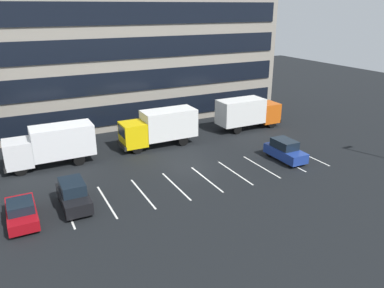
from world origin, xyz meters
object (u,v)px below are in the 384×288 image
object	(u,v)px
box_truck_white	(52,144)
suv_navy	(285,150)
box_truck_orange	(248,112)
suv_black	(73,195)
box_truck_yellow	(160,126)
sedan_maroon	(21,212)

from	to	relation	value
box_truck_white	suv_navy	distance (m)	21.16
box_truck_orange	suv_black	size ratio (longest dim) A/B	1.81
suv_black	suv_navy	bearing A→B (deg)	0.05
box_truck_yellow	suv_black	size ratio (longest dim) A/B	1.84
box_truck_white	box_truck_yellow	size ratio (longest dim) A/B	0.98
suv_navy	box_truck_orange	bearing A→B (deg)	75.94
suv_navy	box_truck_white	bearing A→B (deg)	156.22
box_truck_yellow	box_truck_orange	bearing A→B (deg)	3.22
box_truck_white	box_truck_yellow	xyz separation A→B (m)	(10.51, 0.31, 0.04)
sedan_maroon	box_truck_yellow	bearing A→B (deg)	34.05
sedan_maroon	suv_navy	size ratio (longest dim) A/B	1.03
box_truck_yellow	suv_navy	size ratio (longest dim) A/B	1.85
box_truck_white	suv_black	xyz separation A→B (m)	(0.16, -8.54, -1.08)
box_truck_white	suv_navy	xyz separation A→B (m)	(19.34, -8.52, -1.09)
box_truck_yellow	sedan_maroon	world-z (taller)	box_truck_yellow
box_truck_white	box_truck_yellow	distance (m)	10.51
box_truck_orange	box_truck_yellow	distance (m)	11.22
box_truck_white	sedan_maroon	distance (m)	9.69
sedan_maroon	suv_navy	world-z (taller)	suv_navy
box_truck_white	box_truck_orange	bearing A→B (deg)	2.49
box_truck_white	box_truck_orange	size ratio (longest dim) A/B	1.00
box_truck_orange	suv_navy	xyz separation A→B (m)	(-2.37, -9.46, -1.09)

